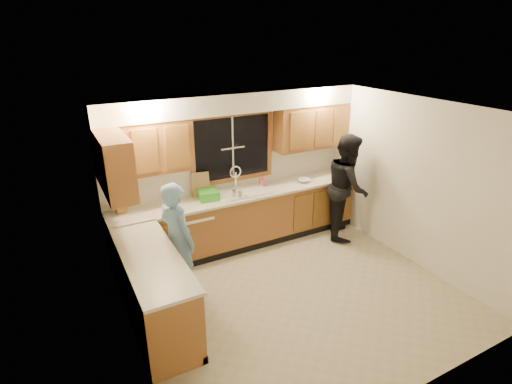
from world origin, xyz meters
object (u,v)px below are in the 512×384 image
at_px(woman, 347,186).
at_px(knife_block, 120,205).
at_px(man, 177,241).
at_px(soap_bottle, 262,181).
at_px(dish_crate, 209,195).
at_px(bowl, 304,180).
at_px(dishwasher, 193,233).
at_px(sink, 241,196).
at_px(stove, 167,318).

distance_m(woman, knife_block, 3.65).
relative_size(man, soap_bottle, 9.34).
distance_m(woman, dish_crate, 2.36).
bearing_deg(soap_bottle, woman, -28.06).
bearing_deg(bowl, woman, -41.18).
height_order(man, knife_block, man).
distance_m(dishwasher, soap_bottle, 1.45).
bearing_deg(dishwasher, soap_bottle, 6.46).
height_order(man, woman, woman).
xyz_separation_m(sink, dish_crate, (-0.56, 0.00, 0.13)).
bearing_deg(stove, sink, 45.39).
distance_m(man, dish_crate, 1.17).
height_order(sink, woman, woman).
bearing_deg(dishwasher, man, -120.71).
bearing_deg(man, soap_bottle, -81.64).
distance_m(man, soap_bottle, 2.06).
xyz_separation_m(stove, dish_crate, (1.24, 1.83, 0.54)).
bearing_deg(sink, bowl, -3.24).
bearing_deg(bowl, man, -162.95).
height_order(dishwasher, woman, woman).
bearing_deg(soap_bottle, stove, -139.11).
distance_m(sink, dish_crate, 0.57).
bearing_deg(stove, dish_crate, 55.76).
height_order(stove, soap_bottle, soap_bottle).
height_order(knife_block, soap_bottle, knife_block).
bearing_deg(sink, dishwasher, -179.01).
distance_m(sink, bowl, 1.19).
xyz_separation_m(soap_bottle, bowl, (0.73, -0.20, -0.06)).
distance_m(woman, soap_bottle, 1.45).
height_order(man, bowl, man).
bearing_deg(woman, dishwasher, 114.19).
bearing_deg(soap_bottle, sink, -163.84).
bearing_deg(knife_block, dish_crate, -14.96).
xyz_separation_m(dishwasher, woman, (2.59, -0.53, 0.49)).
height_order(knife_block, bowl, knife_block).
xyz_separation_m(dishwasher, stove, (-0.95, -1.81, 0.04)).
xyz_separation_m(woman, soap_bottle, (-1.28, 0.68, 0.11)).
relative_size(woman, soap_bottle, 10.38).
relative_size(woman, knife_block, 7.34).
bearing_deg(dishwasher, dish_crate, 3.68).
distance_m(sink, soap_bottle, 0.50).
relative_size(sink, bowl, 3.89).
height_order(dishwasher, knife_block, knife_block).
xyz_separation_m(knife_block, soap_bottle, (2.31, -0.01, -0.04)).
xyz_separation_m(dish_crate, soap_bottle, (1.02, 0.13, 0.02)).
relative_size(stove, woman, 0.50).
bearing_deg(sink, knife_block, 175.64).
distance_m(soap_bottle, bowl, 0.76).
distance_m(man, bowl, 2.65).
bearing_deg(dish_crate, sink, -0.44).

